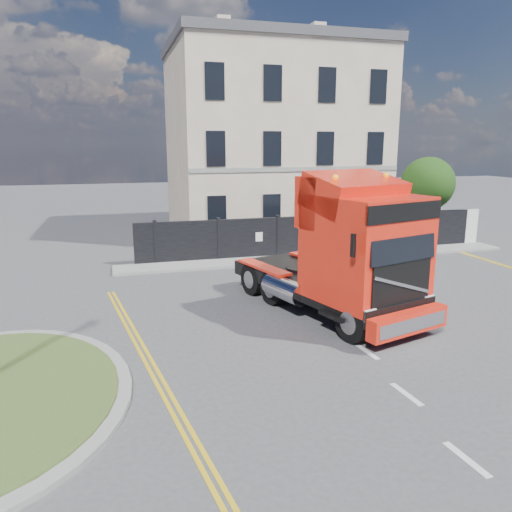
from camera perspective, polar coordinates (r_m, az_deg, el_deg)
name	(u,v)px	position (r m, az deg, el deg)	size (l,w,h in m)	color
ground	(247,326)	(15.72, -1.08, -8.01)	(120.00, 120.00, 0.00)	#424244
hoarding_fence	(325,235)	(25.81, 7.87, 2.43)	(18.80, 0.25, 2.00)	black
georgian_building	(271,140)	(32.23, 1.71, 13.10)	(12.30, 10.30, 12.80)	beige
tree	(425,186)	(32.06, 18.73, 7.57)	(3.20, 3.20, 4.80)	#382619
pavement_far	(321,257)	(24.97, 7.47, -0.11)	(20.00, 1.60, 0.12)	gray
truck	(348,256)	(16.15, 10.51, -0.05)	(4.83, 8.13, 4.58)	black
flatbed_pickup	(390,235)	(25.13, 15.09, 2.36)	(3.26, 5.86, 2.29)	slate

